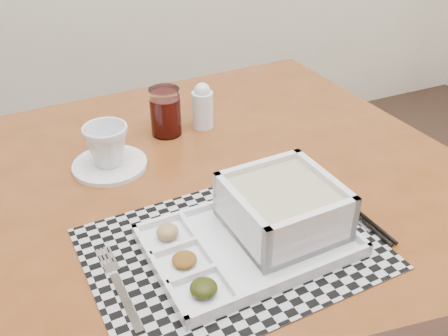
{
  "coord_description": "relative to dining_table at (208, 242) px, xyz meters",
  "views": [
    {
      "loc": [
        -0.2,
        0.22,
        1.38
      ],
      "look_at": [
        0.09,
        0.88,
        0.91
      ],
      "focal_mm": 40.0,
      "sensor_mm": 36.0,
      "label": 1
    }
  ],
  "objects": [
    {
      "name": "juice_glass",
      "position": [
        0.02,
        0.29,
        0.14
      ],
      "size": [
        0.07,
        0.07,
        0.11
      ],
      "color": "white",
      "rests_on": "dining_table"
    },
    {
      "name": "serving_tray",
      "position": [
        0.06,
        -0.12,
        0.12
      ],
      "size": [
        0.33,
        0.24,
        0.09
      ],
      "color": "silver",
      "rests_on": "placemat"
    },
    {
      "name": "chopsticks",
      "position": [
        0.23,
        -0.11,
        0.09
      ],
      "size": [
        0.03,
        0.24,
        0.01
      ],
      "color": "black",
      "rests_on": "placemat"
    },
    {
      "name": "creamer_bottle",
      "position": [
        0.11,
        0.29,
        0.14
      ],
      "size": [
        0.05,
        0.05,
        0.11
      ],
      "color": "silver",
      "rests_on": "dining_table"
    },
    {
      "name": "cup",
      "position": [
        -0.13,
        0.2,
        0.14
      ],
      "size": [
        0.1,
        0.1,
        0.08
      ],
      "primitive_type": "imported",
      "rotation": [
        0.0,
        0.0,
        0.08
      ],
      "color": "silver",
      "rests_on": "saucer"
    },
    {
      "name": "dining_table",
      "position": [
        0.0,
        0.0,
        0.0
      ],
      "size": [
        1.17,
        1.17,
        0.83
      ],
      "color": "#5B2D10",
      "rests_on": "ground"
    },
    {
      "name": "fork",
      "position": [
        -0.19,
        -0.13,
        0.09
      ],
      "size": [
        0.03,
        0.19,
        0.0
      ],
      "color": "silver",
      "rests_on": "placemat"
    },
    {
      "name": "spoon",
      "position": [
        0.21,
        -0.05,
        0.09
      ],
      "size": [
        0.04,
        0.18,
        0.01
      ],
      "color": "silver",
      "rests_on": "placemat"
    },
    {
      "name": "placemat",
      "position": [
        -0.01,
        -0.12,
        0.09
      ],
      "size": [
        0.47,
        0.36,
        0.0
      ],
      "primitive_type": "cube",
      "rotation": [
        0.0,
        0.0,
        0.05
      ],
      "color": "#A1A1A9",
      "rests_on": "dining_table"
    },
    {
      "name": "saucer",
      "position": [
        -0.13,
        0.2,
        0.09
      ],
      "size": [
        0.15,
        0.15,
        0.01
      ],
      "primitive_type": "cylinder",
      "color": "silver",
      "rests_on": "dining_table"
    }
  ]
}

